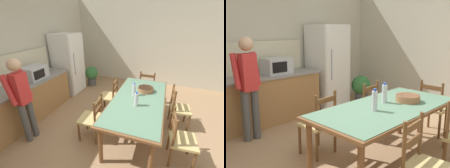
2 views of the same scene
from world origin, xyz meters
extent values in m
plane|color=#9E7A56|center=(0.00, 0.00, 0.00)|extent=(8.32, 8.32, 0.00)
cube|color=beige|center=(0.00, 2.66, 1.45)|extent=(6.52, 0.12, 2.90)
cube|color=white|center=(1.62, 2.20, 0.90)|extent=(0.73, 0.68, 1.81)
cube|color=white|center=(1.62, 1.85, 0.90)|extent=(0.70, 0.02, 1.74)
cylinder|color=#A5AAB2|center=(1.40, 1.83, 0.99)|extent=(0.02, 0.02, 0.63)
cube|color=#B2B7BC|center=(0.35, 2.21, 1.04)|extent=(0.50, 0.38, 0.30)
cube|color=black|center=(0.30, 2.01, 1.04)|extent=(0.30, 0.01, 0.19)
cylinder|color=brown|center=(1.40, -0.61, 0.36)|extent=(0.07, 0.07, 0.72)
cylinder|color=brown|center=(-0.52, 0.17, 0.36)|extent=(0.07, 0.07, 0.72)
cylinder|color=brown|center=(1.40, 0.17, 0.36)|extent=(0.07, 0.07, 0.72)
cube|color=brown|center=(0.44, -0.22, 0.74)|extent=(2.12, 0.98, 0.04)
cube|color=#567A60|center=(0.44, -0.22, 0.77)|extent=(2.04, 0.94, 0.01)
cylinder|color=silver|center=(0.17, -0.22, 0.89)|extent=(0.07, 0.07, 0.24)
cylinder|color=#2D51B2|center=(0.17, -0.22, 1.02)|extent=(0.04, 0.04, 0.03)
cylinder|color=silver|center=(0.55, -0.10, 0.89)|extent=(0.07, 0.07, 0.24)
cylinder|color=#2D51B2|center=(0.55, -0.10, 1.02)|extent=(0.04, 0.04, 0.03)
cylinder|color=#9E6642|center=(0.81, -0.29, 0.81)|extent=(0.32, 0.32, 0.09)
cylinder|color=#9E6642|center=(0.81, -0.29, 0.85)|extent=(0.31, 0.31, 0.02)
cylinder|color=brown|center=(2.00, -0.40, 0.21)|extent=(0.04, 0.04, 0.41)
cylinder|color=brown|center=(2.01, -0.04, 0.21)|extent=(0.04, 0.04, 0.41)
cylinder|color=brown|center=(1.66, -0.40, 0.21)|extent=(0.04, 0.04, 0.41)
cylinder|color=brown|center=(1.67, -0.04, 0.21)|extent=(0.04, 0.04, 0.41)
cube|color=tan|center=(1.83, -0.22, 0.43)|extent=(0.41, 0.43, 0.04)
cylinder|color=brown|center=(1.66, -0.40, 0.68)|extent=(0.04, 0.04, 0.46)
cylinder|color=brown|center=(1.67, -0.04, 0.68)|extent=(0.04, 0.04, 0.46)
cube|color=brown|center=(1.66, -0.22, 0.81)|extent=(0.03, 0.36, 0.07)
cube|color=brown|center=(1.66, -0.22, 0.66)|extent=(0.03, 0.36, 0.07)
cylinder|color=brown|center=(0.72, -0.88, 0.21)|extent=(0.04, 0.04, 0.41)
cylinder|color=brown|center=(0.72, -0.88, 0.68)|extent=(0.04, 0.04, 0.46)
cylinder|color=brown|center=(0.13, 0.78, 0.21)|extent=(0.04, 0.04, 0.41)
cylinder|color=brown|center=(-0.23, 0.76, 0.21)|extent=(0.04, 0.04, 0.41)
cylinder|color=brown|center=(0.16, 0.44, 0.21)|extent=(0.04, 0.04, 0.41)
cylinder|color=brown|center=(-0.20, 0.42, 0.21)|extent=(0.04, 0.04, 0.41)
cube|color=tan|center=(-0.04, 0.60, 0.43)|extent=(0.45, 0.43, 0.04)
cylinder|color=brown|center=(0.16, 0.44, 0.68)|extent=(0.04, 0.04, 0.46)
cylinder|color=brown|center=(-0.20, 0.42, 0.68)|extent=(0.04, 0.04, 0.46)
cube|color=brown|center=(-0.02, 0.43, 0.81)|extent=(0.36, 0.05, 0.07)
cube|color=brown|center=(-0.02, 0.43, 0.66)|extent=(0.36, 0.05, 0.07)
cylinder|color=brown|center=(1.09, 0.78, 0.21)|extent=(0.04, 0.04, 0.41)
cylinder|color=brown|center=(0.73, 0.76, 0.21)|extent=(0.04, 0.04, 0.41)
cylinder|color=brown|center=(1.11, 0.44, 0.21)|extent=(0.04, 0.04, 0.41)
cylinder|color=brown|center=(0.75, 0.42, 0.21)|extent=(0.04, 0.04, 0.41)
cube|color=tan|center=(0.92, 0.60, 0.43)|extent=(0.45, 0.43, 0.04)
cylinder|color=brown|center=(1.11, 0.44, 0.68)|extent=(0.04, 0.04, 0.46)
cylinder|color=brown|center=(0.75, 0.42, 0.68)|extent=(0.04, 0.04, 0.46)
cube|color=brown|center=(0.93, 0.43, 0.81)|extent=(0.36, 0.05, 0.07)
cube|color=brown|center=(0.93, 0.43, 0.66)|extent=(0.36, 0.05, 0.07)
cube|color=tan|center=(-0.04, -1.04, 0.43)|extent=(0.45, 0.43, 0.04)
cylinder|color=brown|center=(-0.23, -0.88, 0.68)|extent=(0.04, 0.04, 0.46)
cylinder|color=brown|center=(0.13, -0.85, 0.68)|extent=(0.04, 0.04, 0.46)
cube|color=brown|center=(-0.05, -0.87, 0.81)|extent=(0.36, 0.05, 0.07)
cube|color=brown|center=(-0.05, -0.87, 0.66)|extent=(0.36, 0.05, 0.07)
cylinder|color=#4C4C4C|center=(-0.56, 1.68, 0.40)|extent=(0.12, 0.12, 0.80)
cylinder|color=#4C4C4C|center=(-0.40, 1.68, 0.40)|extent=(0.12, 0.12, 0.80)
cube|color=red|center=(-0.48, 1.68, 1.09)|extent=(0.23, 0.18, 0.57)
sphere|color=tan|center=(-0.48, 1.68, 1.51)|extent=(0.21, 0.21, 0.21)
cylinder|color=red|center=(-0.64, 1.74, 1.11)|extent=(0.09, 0.22, 0.54)
cylinder|color=red|center=(-0.32, 1.74, 1.11)|extent=(0.09, 0.22, 0.54)
cylinder|color=#4C4C51|center=(2.27, 1.76, 0.13)|extent=(0.28, 0.28, 0.26)
sphere|color=#337038|center=(2.27, 1.76, 0.45)|extent=(0.44, 0.44, 0.44)
camera|label=1|loc=(-2.12, -0.61, 2.19)|focal=24.00mm
camera|label=2|loc=(-2.25, -2.05, 1.75)|focal=42.00mm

